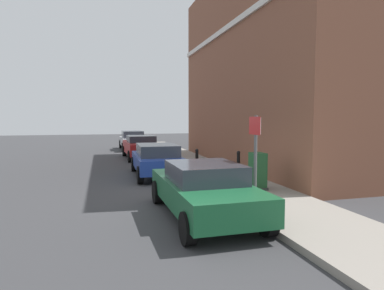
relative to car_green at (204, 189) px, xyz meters
name	(u,v)px	position (x,y,z in m)	size (l,w,h in m)	color
ground	(186,193)	(0.21, 2.64, -0.69)	(80.00, 80.00, 0.00)	#38383A
sidewalk	(195,164)	(2.21, 8.64, -0.62)	(2.41, 30.00, 0.15)	gray
corner_building	(297,70)	(7.23, 7.59, 4.10)	(7.74, 13.91, 9.58)	brown
car_green	(204,189)	(0.00, 0.00, 0.00)	(1.94, 4.36, 1.32)	#195933
car_blue	(157,159)	(-0.16, 5.98, 0.01)	(1.93, 4.13, 1.32)	navy
car_red	(141,146)	(-0.09, 12.18, 0.02)	(1.95, 4.22, 1.35)	maroon
car_silver	(132,140)	(-0.06, 17.92, 0.05)	(1.80, 4.09, 1.41)	#B7B7BC
utility_cabinet	(258,172)	(2.38, 1.98, -0.01)	(0.46, 0.61, 1.15)	#1E4C28
bollard_near_cabinet	(238,164)	(2.48, 3.75, 0.01)	(0.14, 0.14, 1.04)	black
bollard_far_kerb	(197,161)	(1.25, 4.96, 0.01)	(0.14, 0.14, 1.04)	black
street_sign	(255,148)	(1.30, -0.05, 0.97)	(0.08, 0.60, 2.30)	#59595B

